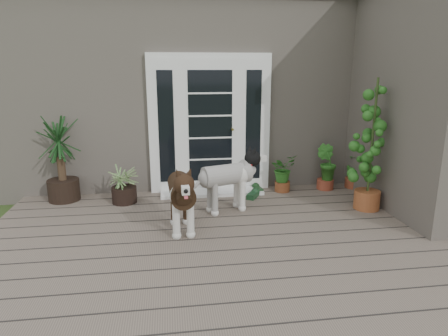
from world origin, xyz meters
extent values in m
cube|color=#6B5B4C|center=(0.00, 0.40, 0.06)|extent=(6.20, 4.60, 0.12)
cube|color=#665E54|center=(0.00, 4.65, 1.55)|extent=(7.40, 4.00, 3.10)
cube|color=#2D2826|center=(0.00, 4.65, 3.20)|extent=(7.60, 4.20, 0.20)
cube|color=#665E54|center=(2.90, 1.50, 1.55)|extent=(1.60, 2.40, 3.10)
cube|color=white|center=(-0.20, 2.60, 1.19)|extent=(1.90, 0.14, 2.15)
cube|color=white|center=(-0.20, 2.40, 0.14)|extent=(1.60, 0.40, 0.05)
imported|color=#24641C|center=(0.93, 2.37, 0.37)|extent=(0.53, 0.53, 0.51)
imported|color=#195317|center=(1.66, 2.39, 0.38)|extent=(0.49, 0.49, 0.52)
imported|color=#17531D|center=(2.17, 2.40, 0.38)|extent=(0.39, 0.39, 0.51)
camera|label=1|loc=(-0.84, -3.51, 2.07)|focal=31.63mm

